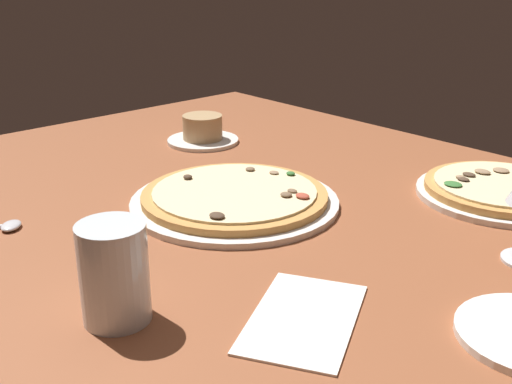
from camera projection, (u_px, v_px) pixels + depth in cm
name	position (u px, v px, depth cm)	size (l,w,h in cm)	color
dining_table	(278.00, 226.00, 100.91)	(150.00, 110.00, 4.00)	brown
pizza_main	(235.00, 198.00, 103.48)	(33.96, 33.96, 3.30)	silver
pizza_side	(502.00, 190.00, 106.89)	(28.16, 28.16, 3.21)	silver
ramekin_on_saucer	(203.00, 132.00, 136.69)	(15.31, 15.31, 6.01)	silver
water_glass	(114.00, 277.00, 70.01)	(7.69, 7.69, 11.55)	silver
paper_menu	(304.00, 318.00, 71.69)	(11.38, 18.40, 0.30)	white
spoon	(1.00, 226.00, 94.87)	(9.22, 9.87, 1.00)	silver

